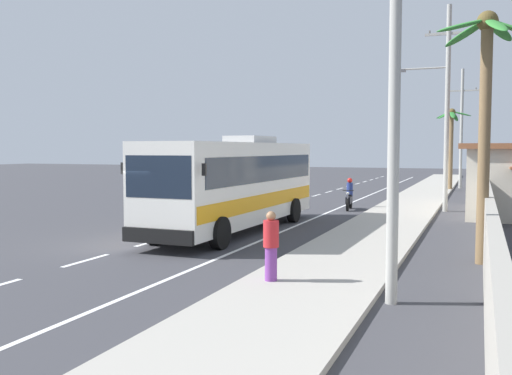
{
  "coord_description": "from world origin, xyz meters",
  "views": [
    {
      "loc": [
        10.34,
        -15.67,
        3.17
      ],
      "look_at": [
        2.45,
        4.35,
        1.7
      ],
      "focal_mm": 39.98,
      "sensor_mm": 36.0,
      "label": 1
    }
  ],
  "objects_px": {
    "motorcycle_beside_bus": "(349,197)",
    "utility_pole_nearest": "(395,52)",
    "pedestrian_near_kerb": "(271,245)",
    "coach_bus_foreground": "(237,181)",
    "palm_second": "(451,135)",
    "utility_pole_mid": "(446,103)",
    "utility_pole_far": "(461,126)",
    "palm_nearest": "(486,93)"
  },
  "relations": [
    {
      "from": "motorcycle_beside_bus",
      "to": "utility_pole_nearest",
      "type": "xyz_separation_m",
      "value": [
        4.67,
        -17.53,
        4.42
      ]
    },
    {
      "from": "pedestrian_near_kerb",
      "to": "utility_pole_nearest",
      "type": "bearing_deg",
      "value": 121.21
    },
    {
      "from": "coach_bus_foreground",
      "to": "palm_second",
      "type": "distance_m",
      "value": 26.05
    },
    {
      "from": "pedestrian_near_kerb",
      "to": "palm_second",
      "type": "height_order",
      "value": "palm_second"
    },
    {
      "from": "utility_pole_nearest",
      "to": "utility_pole_mid",
      "type": "height_order",
      "value": "utility_pole_mid"
    },
    {
      "from": "palm_second",
      "to": "coach_bus_foreground",
      "type": "bearing_deg",
      "value": -104.79
    },
    {
      "from": "palm_second",
      "to": "pedestrian_near_kerb",
      "type": "bearing_deg",
      "value": -94.04
    },
    {
      "from": "motorcycle_beside_bus",
      "to": "palm_second",
      "type": "relative_size",
      "value": 0.32
    },
    {
      "from": "utility_pole_mid",
      "to": "utility_pole_nearest",
      "type": "bearing_deg",
      "value": -89.82
    },
    {
      "from": "utility_pole_far",
      "to": "palm_nearest",
      "type": "height_order",
      "value": "utility_pole_far"
    },
    {
      "from": "utility_pole_far",
      "to": "palm_nearest",
      "type": "xyz_separation_m",
      "value": [
        1.57,
        -31.88,
        -0.3
      ]
    },
    {
      "from": "motorcycle_beside_bus",
      "to": "utility_pole_far",
      "type": "xyz_separation_m",
      "value": [
        4.82,
        19.35,
        4.29
      ]
    },
    {
      "from": "pedestrian_near_kerb",
      "to": "motorcycle_beside_bus",
      "type": "bearing_deg",
      "value": -133.39
    },
    {
      "from": "utility_pole_nearest",
      "to": "pedestrian_near_kerb",
      "type": "bearing_deg",
      "value": 170.89
    },
    {
      "from": "coach_bus_foreground",
      "to": "palm_nearest",
      "type": "xyz_separation_m",
      "value": [
        8.8,
        -3.35,
        2.75
      ]
    },
    {
      "from": "pedestrian_near_kerb",
      "to": "utility_pole_far",
      "type": "relative_size",
      "value": 0.17
    },
    {
      "from": "palm_nearest",
      "to": "palm_second",
      "type": "height_order",
      "value": "palm_nearest"
    },
    {
      "from": "coach_bus_foreground",
      "to": "utility_pole_mid",
      "type": "xyz_separation_m",
      "value": [
        7.02,
        10.09,
        3.53
      ]
    },
    {
      "from": "utility_pole_nearest",
      "to": "palm_second",
      "type": "bearing_deg",
      "value": 90.78
    },
    {
      "from": "utility_pole_nearest",
      "to": "utility_pole_mid",
      "type": "xyz_separation_m",
      "value": [
        -0.06,
        18.44,
        0.35
      ]
    },
    {
      "from": "motorcycle_beside_bus",
      "to": "utility_pole_far",
      "type": "relative_size",
      "value": 0.21
    },
    {
      "from": "motorcycle_beside_bus",
      "to": "palm_nearest",
      "type": "bearing_deg",
      "value": -62.99
    },
    {
      "from": "coach_bus_foreground",
      "to": "pedestrian_near_kerb",
      "type": "distance_m",
      "value": 9.05
    },
    {
      "from": "pedestrian_near_kerb",
      "to": "utility_pole_far",
      "type": "xyz_separation_m",
      "value": [
        2.94,
        36.44,
        3.98
      ]
    },
    {
      "from": "palm_nearest",
      "to": "motorcycle_beside_bus",
      "type": "bearing_deg",
      "value": 117.01
    },
    {
      "from": "utility_pole_mid",
      "to": "palm_second",
      "type": "relative_size",
      "value": 1.66
    },
    {
      "from": "utility_pole_nearest",
      "to": "utility_pole_far",
      "type": "relative_size",
      "value": 1.03
    },
    {
      "from": "palm_nearest",
      "to": "utility_pole_mid",
      "type": "bearing_deg",
      "value": 97.54
    },
    {
      "from": "utility_pole_mid",
      "to": "pedestrian_near_kerb",
      "type": "bearing_deg",
      "value": -98.61
    },
    {
      "from": "motorcycle_beside_bus",
      "to": "utility_pole_nearest",
      "type": "height_order",
      "value": "utility_pole_nearest"
    },
    {
      "from": "motorcycle_beside_bus",
      "to": "palm_nearest",
      "type": "xyz_separation_m",
      "value": [
        6.39,
        -12.53,
        3.99
      ]
    },
    {
      "from": "pedestrian_near_kerb",
      "to": "utility_pole_nearest",
      "type": "height_order",
      "value": "utility_pole_nearest"
    },
    {
      "from": "utility_pole_far",
      "to": "palm_second",
      "type": "distance_m",
      "value": 3.57
    },
    {
      "from": "pedestrian_near_kerb",
      "to": "palm_second",
      "type": "xyz_separation_m",
      "value": [
        2.33,
        33.0,
        3.25
      ]
    },
    {
      "from": "utility_pole_nearest",
      "to": "palm_nearest",
      "type": "height_order",
      "value": "utility_pole_nearest"
    },
    {
      "from": "utility_pole_far",
      "to": "palm_nearest",
      "type": "relative_size",
      "value": 1.39
    },
    {
      "from": "motorcycle_beside_bus",
      "to": "utility_pole_mid",
      "type": "relative_size",
      "value": 0.19
    },
    {
      "from": "coach_bus_foreground",
      "to": "motorcycle_beside_bus",
      "type": "xyz_separation_m",
      "value": [
        2.41,
        9.18,
        -1.24
      ]
    },
    {
      "from": "palm_nearest",
      "to": "palm_second",
      "type": "bearing_deg",
      "value": 94.37
    },
    {
      "from": "coach_bus_foreground",
      "to": "utility_pole_far",
      "type": "height_order",
      "value": "utility_pole_far"
    },
    {
      "from": "utility_pole_nearest",
      "to": "palm_second",
      "type": "distance_m",
      "value": 33.46
    },
    {
      "from": "utility_pole_nearest",
      "to": "utility_pole_far",
      "type": "bearing_deg",
      "value": 89.76
    }
  ]
}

